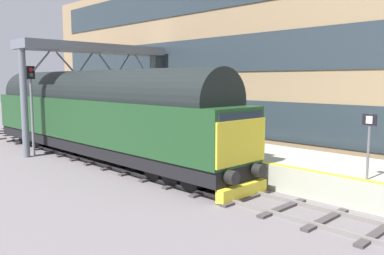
# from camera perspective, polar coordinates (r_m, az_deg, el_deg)

# --- Properties ---
(ground_plane) EXTENTS (140.00, 140.00, 0.00)m
(ground_plane) POSITION_cam_1_polar(r_m,az_deg,el_deg) (15.82, 1.23, -8.53)
(ground_plane) COLOR slate
(ground_plane) RESTS_ON ground
(track_main) EXTENTS (2.50, 60.00, 0.15)m
(track_main) POSITION_cam_1_polar(r_m,az_deg,el_deg) (15.81, 1.23, -8.34)
(track_main) COLOR gray
(track_main) RESTS_ON ground
(station_platform) EXTENTS (4.00, 44.00, 1.01)m
(station_platform) POSITION_cam_1_polar(r_m,az_deg,el_deg) (18.38, 9.15, -4.85)
(station_platform) COLOR #B3B6A3
(station_platform) RESTS_ON ground
(station_building) EXTENTS (5.43, 43.25, 11.03)m
(station_building) POSITION_cam_1_polar(r_m,az_deg,el_deg) (25.01, 11.54, 9.72)
(station_building) COLOR #967C59
(station_building) RESTS_ON ground
(diesel_locomotive) EXTENTS (2.74, 19.95, 4.68)m
(diesel_locomotive) POSITION_cam_1_polar(r_m,az_deg,el_deg) (21.49, -13.67, 2.09)
(diesel_locomotive) COLOR black
(diesel_locomotive) RESTS_ON ground
(signal_post_mid) EXTENTS (0.44, 0.22, 4.94)m
(signal_post_mid) POSITION_cam_1_polar(r_m,az_deg,el_deg) (23.69, -21.93, 3.56)
(signal_post_mid) COLOR gray
(signal_post_mid) RESTS_ON ground
(platform_number_sign) EXTENTS (0.10, 0.44, 2.11)m
(platform_number_sign) POSITION_cam_1_polar(r_m,az_deg,el_deg) (13.84, 23.94, -1.21)
(platform_number_sign) COLOR slate
(platform_number_sign) RESTS_ON station_platform
(overhead_footbridge) EXTENTS (9.30, 2.00, 6.33)m
(overhead_footbridge) POSITION_cam_1_polar(r_m,az_deg,el_deg) (25.26, -13.58, 9.91)
(overhead_footbridge) COLOR slate
(overhead_footbridge) RESTS_ON ground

